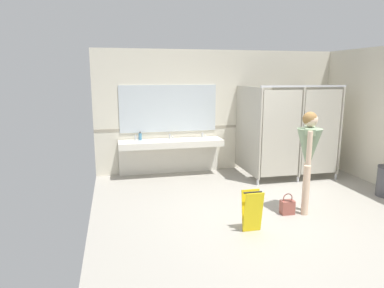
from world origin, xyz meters
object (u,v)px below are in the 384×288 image
person_standing (309,150)px  wet_floor_sign (252,211)px  handbag (287,207)px  soap_dispenser (140,136)px

person_standing → wet_floor_sign: (-1.14, -0.46, -0.76)m
person_standing → wet_floor_sign: size_ratio=2.76×
handbag → soap_dispenser: size_ratio=1.90×
person_standing → soap_dispenser: bearing=131.6°
handbag → wet_floor_sign: (-0.82, -0.46, 0.19)m
person_standing → wet_floor_sign: 1.45m
soap_dispenser → wet_floor_sign: (1.36, -3.28, -0.59)m
soap_dispenser → wet_floor_sign: bearing=-67.5°
person_standing → handbag: 1.01m
person_standing → handbag: person_standing is taller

